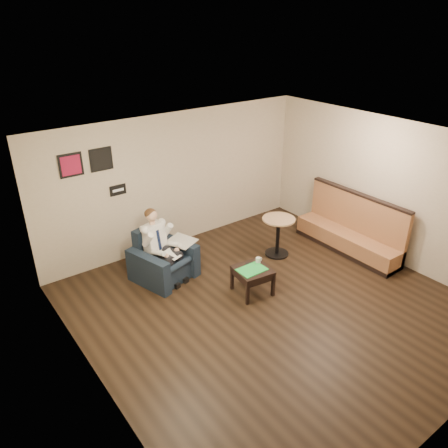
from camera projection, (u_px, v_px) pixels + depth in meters
ground at (272, 307)px, 7.45m from camera, size 6.00×6.00×0.00m
wall_back at (177, 180)px, 8.99m from camera, size 6.00×0.02×2.80m
wall_left at (92, 303)px, 5.22m from camera, size 0.02×6.00×2.80m
wall_right at (390, 191)px, 8.45m from camera, size 0.02×6.00×2.80m
ceiling at (282, 147)px, 6.22m from camera, size 6.00×6.00×0.02m
seating_sign at (118, 190)px, 8.24m from camera, size 0.32×0.02×0.20m
art_print_left at (71, 165)px, 7.52m from camera, size 0.42×0.03×0.42m
art_print_right at (101, 159)px, 7.82m from camera, size 0.42×0.03×0.42m
armchair at (163, 256)px, 8.07m from camera, size 1.20×1.20×0.94m
seated_man at (168, 249)px, 7.92m from camera, size 0.84×1.05×1.29m
lap_papers at (172, 254)px, 7.90m from camera, size 0.31×0.36×0.01m
newspaper at (181, 241)px, 8.22m from camera, size 0.55×0.62×0.01m
side_table at (252, 281)px, 7.73m from camera, size 0.67×0.67×0.49m
green_folder at (252, 270)px, 7.59m from camera, size 0.49×0.35×0.01m
coffee_mug at (258, 260)px, 7.79m from camera, size 0.10×0.10×0.10m
smartphone at (250, 263)px, 7.78m from camera, size 0.17×0.12×0.01m
banquette at (349, 224)px, 8.96m from camera, size 0.56×2.36×1.21m
cafe_table at (278, 237)px, 8.88m from camera, size 0.72×0.72×0.82m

